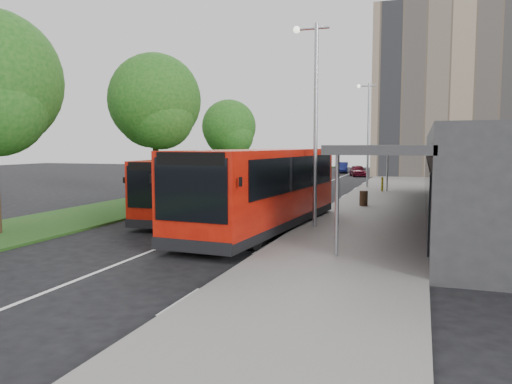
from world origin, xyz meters
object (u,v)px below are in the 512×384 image
lamp_post_far (367,128)px  lamp_post_near (314,112)px  car_near (358,171)px  tree_mid (155,106)px  tree_far (229,130)px  bollard (382,184)px  car_far (342,167)px  bus_main (263,189)px  bus_second (200,187)px  litter_bin (364,198)px

lamp_post_far → lamp_post_near: bearing=-90.0°
lamp_post_far → car_near: (-2.54, 15.55, -4.09)m
tree_mid → car_near: tree_mid is taller
tree_far → bollard: (12.61, -2.40, -3.97)m
tree_mid → car_far: (5.88, 35.00, -5.07)m
tree_mid → car_near: bearing=73.2°
bus_main → bus_second: bearing=149.7°
car_far → tree_far: bearing=-110.4°
bus_second → litter_bin: 9.09m
bus_second → car_far: 40.02m
car_near → car_far: car_far is taller
litter_bin → car_near: 28.10m
car_far → tree_mid: bearing=-105.6°
tree_far → bus_main: size_ratio=0.61×
lamp_post_far → bollard: (1.48, -3.35, -4.07)m
car_near → litter_bin: bearing=-98.8°
tree_mid → tree_far: tree_mid is taller
lamp_post_near → car_near: 35.88m
lamp_post_near → bus_main: 3.65m
lamp_post_far → car_far: size_ratio=2.02×
lamp_post_near → car_far: (-5.25, 42.05, -4.06)m
tree_far → bus_main: tree_far is taller
litter_bin → car_near: (-3.71, 27.86, 0.07)m
tree_far → lamp_post_far: bearing=4.9°
lamp_post_far → bollard: 5.47m
bollard → tree_mid: bearing=-142.7°
tree_mid → tree_far: (0.00, 12.00, -1.10)m
bus_second → car_far: size_ratio=2.52×
litter_bin → bus_main: bearing=-109.8°
tree_mid → bus_main: (9.26, -7.78, -4.06)m
tree_far → tree_mid: bearing=-90.0°
tree_mid → bollard: size_ratio=8.85×
bus_main → litter_bin: 9.03m
lamp_post_far → bus_second: (-5.89, -17.96, -3.28)m
lamp_post_near → car_near: bearing=94.1°
tree_mid → bus_main: size_ratio=0.76×
bus_main → car_far: size_ratio=2.93×
litter_bin → car_far: (-6.42, 34.35, 0.10)m
lamp_post_near → litter_bin: (1.17, 7.70, -4.17)m
bus_main → car_near: bus_main is taller
car_near → car_far: bearing=96.2°
car_near → lamp_post_near: bearing=-102.3°
bus_second → bollard: (7.37, 14.61, -0.78)m
tree_mid → bus_main: tree_mid is taller
car_near → car_far: (-2.71, 6.50, 0.03)m
litter_bin → bollard: 8.96m
tree_mid → bus_second: bearing=-43.7°
tree_mid → lamp_post_near: size_ratio=1.11×
tree_far → car_far: bearing=75.7°
tree_far → lamp_post_near: bearing=-59.7°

